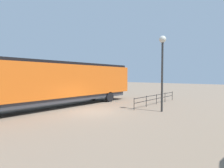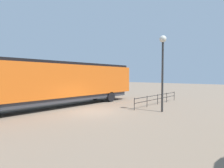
% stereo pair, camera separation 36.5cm
% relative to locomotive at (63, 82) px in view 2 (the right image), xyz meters
% --- Properties ---
extents(ground_plane, '(120.00, 120.00, 0.00)m').
position_rel_locomotive_xyz_m(ground_plane, '(3.92, 0.13, -2.33)').
color(ground_plane, '#84705B').
extents(locomotive, '(2.87, 18.00, 4.14)m').
position_rel_locomotive_xyz_m(locomotive, '(0.00, 0.00, 0.00)').
color(locomotive, orange).
rests_on(locomotive, ground_plane).
extents(lamp_post, '(0.54, 0.54, 6.05)m').
position_rel_locomotive_xyz_m(lamp_post, '(8.17, 3.73, 2.05)').
color(lamp_post, '#2D2D2D').
rests_on(lamp_post, ground_plane).
extents(platform_fence, '(0.05, 8.26, 1.03)m').
position_rel_locomotive_xyz_m(platform_fence, '(6.11, 6.93, -1.65)').
color(platform_fence, black).
rests_on(platform_fence, ground_plane).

